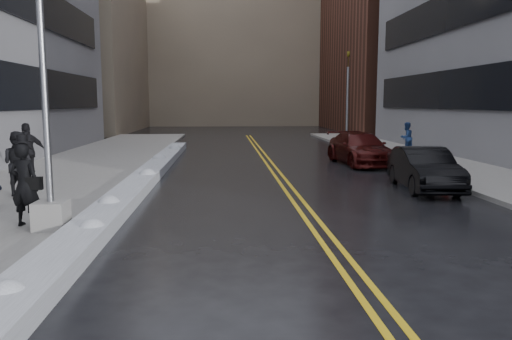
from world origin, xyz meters
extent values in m
plane|color=black|center=(0.00, 0.00, 0.00)|extent=(160.00, 160.00, 0.00)
cube|color=gray|center=(-5.75, 10.00, 0.07)|extent=(5.50, 50.00, 0.15)
cube|color=gray|center=(10.00, 10.00, 0.07)|extent=(4.00, 50.00, 0.15)
cube|color=gold|center=(2.35, 10.00, 0.00)|extent=(0.12, 50.00, 0.01)
cube|color=gold|center=(2.65, 10.00, 0.00)|extent=(0.12, 50.00, 0.01)
cube|color=silver|center=(-2.45, 8.00, 0.17)|extent=(0.90, 30.00, 0.34)
cube|color=gray|center=(-15.50, 44.00, 9.00)|extent=(14.00, 22.00, 18.00)
cube|color=gray|center=(2.00, 60.00, 11.00)|extent=(36.00, 16.00, 22.00)
cube|color=gray|center=(-3.30, 2.00, 0.45)|extent=(0.65, 0.65, 0.60)
cylinder|color=gray|center=(-3.30, 2.00, 4.25)|extent=(0.14, 0.14, 7.00)
cylinder|color=maroon|center=(9.00, 10.00, 0.45)|extent=(0.24, 0.24, 0.60)
sphere|color=maroon|center=(9.00, 10.00, 0.75)|extent=(0.26, 0.26, 0.26)
cylinder|color=maroon|center=(9.00, 10.00, 0.50)|extent=(0.25, 0.10, 0.10)
cylinder|color=gray|center=(8.50, 24.00, 2.65)|extent=(0.14, 0.14, 5.00)
imported|color=#594C0C|center=(8.50, 24.00, 5.65)|extent=(0.16, 0.20, 1.00)
imported|color=black|center=(-3.93, 2.32, 1.07)|extent=(0.75, 0.59, 1.83)
imported|color=black|center=(-5.55, 6.03, 1.09)|extent=(1.09, 0.97, 1.87)
imported|color=black|center=(-6.37, 8.92, 1.15)|extent=(1.26, 0.92, 1.99)
imported|color=navy|center=(10.17, 17.57, 0.97)|extent=(0.99, 0.92, 1.65)
imported|color=black|center=(6.88, 7.05, 0.69)|extent=(1.82, 4.31, 1.38)
imported|color=#370908|center=(6.66, 13.93, 0.73)|extent=(2.45, 5.19, 1.46)
camera|label=1|loc=(0.38, -8.63, 2.82)|focal=35.00mm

